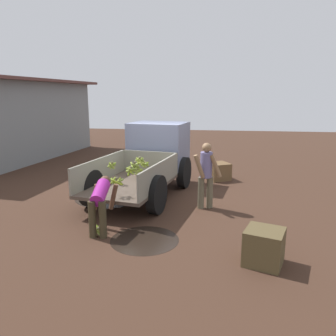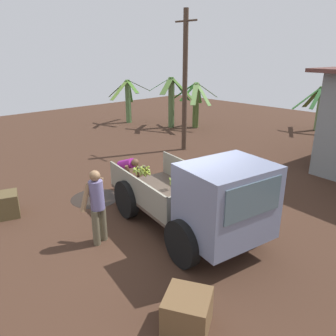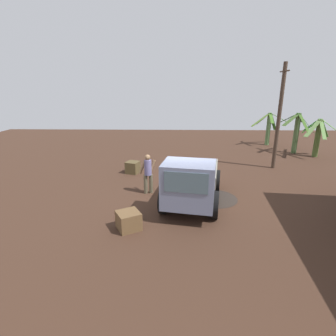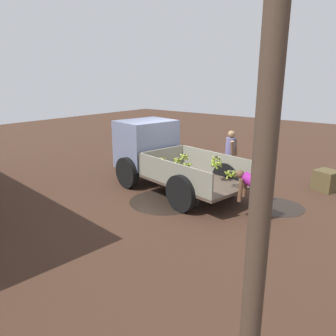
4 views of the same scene
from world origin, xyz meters
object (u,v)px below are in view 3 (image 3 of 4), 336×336
banana_bunch_on_ground_0 (195,176)px  banana_bunch_on_ground_1 (195,177)px  cargo_truck (190,185)px  utility_pole (279,117)px  person_foreground_visitor (148,172)px  wooden_crate_0 (133,167)px  wooden_crate_1 (129,221)px  person_worker_loading (195,165)px

banana_bunch_on_ground_0 → banana_bunch_on_ground_1: size_ratio=0.86×
cargo_truck → utility_pole: utility_pole is taller
person_foreground_visitor → wooden_crate_0: bearing=5.1°
banana_bunch_on_ground_1 → wooden_crate_1: size_ratio=0.36×
wooden_crate_1 → banana_bunch_on_ground_0: bearing=153.7°
cargo_truck → person_worker_loading: (-3.48, 0.43, -0.33)m
banana_bunch_on_ground_0 → wooden_crate_0: bearing=-102.4°
cargo_truck → banana_bunch_on_ground_1: (-3.52, 0.44, -0.91)m
banana_bunch_on_ground_0 → banana_bunch_on_ground_1: 0.11m
cargo_truck → wooden_crate_0: 5.16m
cargo_truck → utility_pole: (-5.44, 4.89, 1.78)m
cargo_truck → wooden_crate_1: size_ratio=6.69×
banana_bunch_on_ground_1 → wooden_crate_1: bearing=-26.8°
cargo_truck → person_worker_loading: 3.52m
banana_bunch_on_ground_1 → wooden_crate_0: (-0.81, -3.16, 0.20)m
cargo_truck → person_foreground_visitor: bearing=-125.2°
person_worker_loading → banana_bunch_on_ground_1: 0.59m
person_foreground_visitor → banana_bunch_on_ground_1: person_foreground_visitor is taller
cargo_truck → banana_bunch_on_ground_1: bearing=-177.0°
person_foreground_visitor → person_worker_loading: bearing=-65.9°
cargo_truck → utility_pole: bearing=148.3°
person_foreground_visitor → person_worker_loading: size_ratio=1.50×
banana_bunch_on_ground_0 → wooden_crate_1: 5.48m
person_worker_loading → wooden_crate_0: size_ratio=1.82×
banana_bunch_on_ground_1 → wooden_crate_1: wooden_crate_1 is taller
person_worker_loading → wooden_crate_1: (4.75, -2.41, -0.41)m
banana_bunch_on_ground_1 → cargo_truck: bearing=-7.2°
person_foreground_visitor → wooden_crate_1: 3.04m
banana_bunch_on_ground_1 → person_foreground_visitor: bearing=-48.6°
person_foreground_visitor → banana_bunch_on_ground_1: size_ratio=6.91×
cargo_truck → banana_bunch_on_ground_0: size_ratio=21.59×
utility_pole → person_worker_loading: bearing=-66.3°
utility_pole → wooden_crate_0: 8.08m
banana_bunch_on_ground_0 → banana_bunch_on_ground_1: (0.11, -0.00, 0.01)m
banana_bunch_on_ground_0 → person_worker_loading: bearing=-4.8°
cargo_truck → wooden_crate_1: cargo_truck is taller
banana_bunch_on_ground_1 → utility_pole: bearing=113.3°
person_foreground_visitor → wooden_crate_0: size_ratio=2.72×
cargo_truck → utility_pole: size_ratio=0.81×
banana_bunch_on_ground_1 → wooden_crate_1: 5.38m
person_foreground_visitor → wooden_crate_0: (-2.65, -1.07, -0.62)m
person_worker_loading → banana_bunch_on_ground_0: bearing=171.8°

